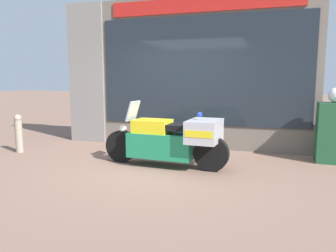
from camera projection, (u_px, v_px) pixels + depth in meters
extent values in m
plane|color=#7A5B4C|center=(154.00, 167.00, 5.92)|extent=(60.00, 60.00, 0.00)
cube|color=#6B6056|center=(184.00, 74.00, 7.56)|extent=(5.87, 0.40, 3.39)
cube|color=gray|center=(91.00, 74.00, 8.34)|extent=(0.96, 0.55, 3.39)
cube|color=#1E262D|center=(201.00, 71.00, 7.21)|extent=(4.68, 0.02, 2.39)
cube|color=red|center=(202.00, 4.00, 7.00)|extent=(4.21, 0.03, 0.32)
cube|color=slate|center=(200.00, 135.00, 7.65)|extent=(4.46, 0.30, 0.55)
cube|color=silver|center=(202.00, 93.00, 7.64)|extent=(4.46, 0.02, 1.42)
cube|color=beige|center=(201.00, 62.00, 7.41)|extent=(4.46, 0.30, 0.02)
cube|color=maroon|center=(134.00, 62.00, 7.92)|extent=(0.18, 0.04, 0.05)
cube|color=navy|center=(166.00, 61.00, 7.66)|extent=(0.18, 0.04, 0.05)
cube|color=black|center=(202.00, 61.00, 7.40)|extent=(0.18, 0.04, 0.05)
cube|color=#B7B2A8|center=(239.00, 60.00, 7.15)|extent=(0.18, 0.04, 0.05)
cube|color=#195623|center=(279.00, 59.00, 6.89)|extent=(0.18, 0.04, 0.05)
cube|color=#2866B7|center=(158.00, 116.00, 7.85)|extent=(0.19, 0.04, 0.27)
cube|color=white|center=(246.00, 120.00, 7.21)|extent=(0.19, 0.04, 0.27)
cylinder|color=black|center=(121.00, 146.00, 6.25)|extent=(0.61, 0.17, 0.61)
cylinder|color=black|center=(211.00, 154.00, 5.62)|extent=(0.61, 0.17, 0.61)
cube|color=#1E8456|center=(162.00, 145.00, 5.94)|extent=(1.22, 0.58, 0.44)
cube|color=yellow|center=(152.00, 127.00, 5.96)|extent=(0.67, 0.50, 0.26)
cube|color=black|center=(176.00, 127.00, 5.79)|extent=(0.71, 0.43, 0.10)
cube|color=#B7B7BC|center=(204.00, 131.00, 5.61)|extent=(0.56, 0.77, 0.38)
cube|color=yellow|center=(204.00, 131.00, 5.61)|extent=(0.51, 0.78, 0.11)
cube|color=#B2BCC6|center=(133.00, 111.00, 6.06)|extent=(0.16, 0.37, 0.37)
sphere|color=white|center=(123.00, 129.00, 6.18)|extent=(0.14, 0.14, 0.14)
sphere|color=blue|center=(200.00, 114.00, 5.60)|extent=(0.09, 0.09, 0.09)
sphere|color=white|center=(336.00, 95.00, 6.08)|extent=(0.28, 0.28, 0.28)
cylinder|color=gray|center=(19.00, 136.00, 7.05)|extent=(0.15, 0.15, 0.70)
sphere|color=gray|center=(18.00, 118.00, 6.99)|extent=(0.16, 0.16, 0.16)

